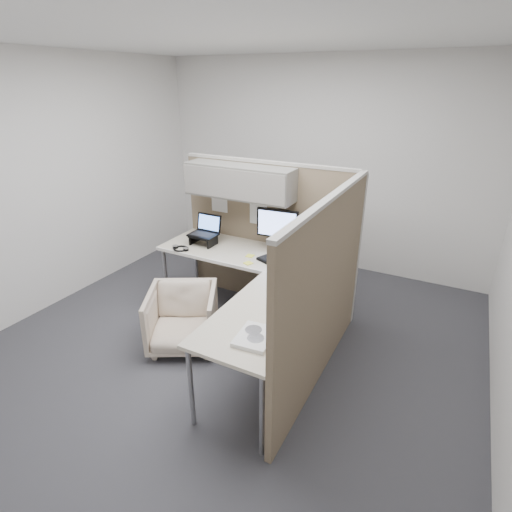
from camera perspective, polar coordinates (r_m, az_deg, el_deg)
The scene contains 18 objects.
ground at distance 4.08m, azimuth -2.94°, elevation -11.98°, with size 4.50×4.50×0.00m, color #343439.
partition_back at distance 4.34m, azimuth -0.14°, elevation 6.53°, with size 2.00×0.36×1.63m.
partition_right at distance 3.28m, azimuth 9.86°, elevation -5.12°, with size 0.07×2.03×1.63m.
desk at distance 3.77m, azimuth -0.55°, elevation -3.01°, with size 2.00×1.98×0.73m.
office_chair at distance 3.92m, azimuth -10.46°, elevation -8.40°, with size 0.63×0.59×0.65m, color beige.
monitor_left at distance 4.11m, azimuth 3.06°, elevation 4.11°, with size 0.44×0.20×0.47m.
monitor_right at distance 3.82m, azimuth 9.69°, elevation 2.26°, with size 0.39×0.26×0.47m.
laptop_station at distance 4.41m, azimuth -7.35°, elevation 3.23°, with size 0.30×0.26×0.31m.
keyboard at distance 3.92m, azimuth 2.77°, elevation -1.04°, with size 0.41×0.14×0.02m, color black.
mouse at distance 3.69m, azimuth 6.95°, elevation -2.77°, with size 0.10×0.07×0.04m, color black.
travel_mug at distance 4.06m, azimuth 5.94°, elevation 0.88°, with size 0.08×0.08×0.17m.
soda_can_green at distance 3.68m, azimuth 8.93°, elevation -2.20°, with size 0.07×0.07×0.12m, color #1E3FA5.
soda_can_silver at distance 3.89m, azimuth 7.71°, elevation -0.63°, with size 0.07×0.07×0.12m, color #268C1E.
sticky_note_b at distance 3.94m, azimuth -1.11°, elevation -1.02°, with size 0.08×0.08×0.01m, color yellow.
sticky_note_d at distance 4.10m, azimuth -0.85°, elevation 0.03°, with size 0.08×0.08×0.01m, color yellow.
headphones at distance 4.33m, azimuth -10.72°, elevation 1.08°, with size 0.20×0.16×0.03m.
paper_stack at distance 2.84m, azimuth -0.12°, elevation -11.46°, with size 0.27×0.33×0.03m.
desk_clock at distance 3.27m, azimuth 4.47°, elevation -5.81°, with size 0.06×0.09×0.09m.
Camera 1 is at (1.72, -2.83, 2.39)m, focal length 28.00 mm.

